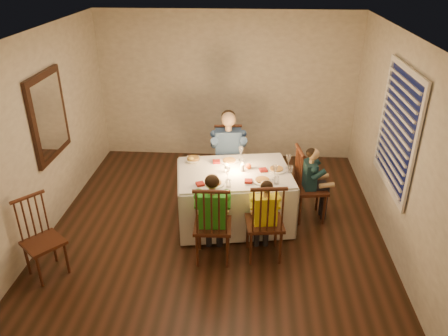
# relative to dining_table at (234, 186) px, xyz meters

# --- Properties ---
(ground) EXTENTS (5.00, 5.00, 0.00)m
(ground) POSITION_rel_dining_table_xyz_m (-0.24, -0.24, -0.57)
(ground) COLOR black
(ground) RESTS_ON ground
(wall_left) EXTENTS (0.02, 5.00, 2.60)m
(wall_left) POSITION_rel_dining_table_xyz_m (-2.49, -0.24, 0.73)
(wall_left) COLOR beige
(wall_left) RESTS_ON ground
(wall_right) EXTENTS (0.02, 5.00, 2.60)m
(wall_right) POSITION_rel_dining_table_xyz_m (2.01, -0.24, 0.73)
(wall_right) COLOR beige
(wall_right) RESTS_ON ground
(wall_back) EXTENTS (4.50, 0.02, 2.60)m
(wall_back) POSITION_rel_dining_table_xyz_m (-0.24, 2.26, 0.73)
(wall_back) COLOR beige
(wall_back) RESTS_ON ground
(ceiling) EXTENTS (5.00, 5.00, 0.00)m
(ceiling) POSITION_rel_dining_table_xyz_m (-0.24, -0.24, 2.03)
(ceiling) COLOR white
(ceiling) RESTS_ON wall_back
(dining_table) EXTENTS (1.69, 1.34, 0.77)m
(dining_table) POSITION_rel_dining_table_xyz_m (0.00, 0.00, 0.00)
(dining_table) COLOR silver
(dining_table) RESTS_ON ground
(chair_adult) EXTENTS (0.48, 0.47, 1.08)m
(chair_adult) POSITION_rel_dining_table_xyz_m (-0.13, 0.80, -0.57)
(chair_adult) COLOR #391B0F
(chair_adult) RESTS_ON ground
(chair_near_left) EXTENTS (0.46, 0.44, 1.08)m
(chair_near_left) POSITION_rel_dining_table_xyz_m (-0.22, -0.84, -0.57)
(chair_near_left) COLOR #391B0F
(chair_near_left) RESTS_ON ground
(chair_near_right) EXTENTS (0.50, 0.48, 1.08)m
(chair_near_right) POSITION_rel_dining_table_xyz_m (0.40, -0.74, -0.57)
(chair_near_right) COLOR #391B0F
(chair_near_right) RESTS_ON ground
(chair_end) EXTENTS (0.48, 0.50, 1.08)m
(chair_end) POSITION_rel_dining_table_xyz_m (1.06, 0.18, -0.57)
(chair_end) COLOR #391B0F
(chair_end) RESTS_ON ground
(chair_extra) EXTENTS (0.56, 0.57, 1.00)m
(chair_extra) POSITION_rel_dining_table_xyz_m (-2.14, -1.26, -0.57)
(chair_extra) COLOR #391B0F
(chair_extra) RESTS_ON ground
(adult) EXTENTS (0.56, 0.53, 1.36)m
(adult) POSITION_rel_dining_table_xyz_m (-0.13, 0.80, -0.57)
(adult) COLOR #32537E
(adult) RESTS_ON ground
(child_green) EXTENTS (0.43, 0.40, 1.18)m
(child_green) POSITION_rel_dining_table_xyz_m (-0.22, -0.84, -0.57)
(child_green) COLOR green
(child_green) RESTS_ON ground
(child_yellow) EXTENTS (0.40, 0.37, 1.08)m
(child_yellow) POSITION_rel_dining_table_xyz_m (0.40, -0.74, -0.57)
(child_yellow) COLOR yellow
(child_yellow) RESTS_ON ground
(child_teal) EXTENTS (0.38, 0.41, 1.09)m
(child_teal) POSITION_rel_dining_table_xyz_m (1.06, 0.18, -0.57)
(child_teal) COLOR #17343A
(child_teal) RESTS_ON ground
(setting_adult) EXTENTS (0.30, 0.30, 0.02)m
(setting_adult) POSITION_rel_dining_table_xyz_m (-0.08, 0.28, 0.24)
(setting_adult) COLOR white
(setting_adult) RESTS_ON dining_table
(setting_green) EXTENTS (0.30, 0.30, 0.02)m
(setting_green) POSITION_rel_dining_table_xyz_m (-0.24, -0.38, 0.24)
(setting_green) COLOR white
(setting_green) RESTS_ON dining_table
(setting_yellow) EXTENTS (0.30, 0.30, 0.02)m
(setting_yellow) POSITION_rel_dining_table_xyz_m (0.37, -0.26, 0.24)
(setting_yellow) COLOR white
(setting_yellow) RESTS_ON dining_table
(setting_teal) EXTENTS (0.30, 0.30, 0.02)m
(setting_teal) POSITION_rel_dining_table_xyz_m (0.56, 0.07, 0.24)
(setting_teal) COLOR white
(setting_teal) RESTS_ON dining_table
(candle_left) EXTENTS (0.06, 0.06, 0.10)m
(candle_left) POSITION_rel_dining_table_xyz_m (-0.10, -0.02, 0.28)
(candle_left) COLOR white
(candle_left) RESTS_ON dining_table
(candle_right) EXTENTS (0.06, 0.06, 0.10)m
(candle_right) POSITION_rel_dining_table_xyz_m (0.10, 0.02, 0.28)
(candle_right) COLOR white
(candle_right) RESTS_ON dining_table
(squash) EXTENTS (0.09, 0.09, 0.09)m
(squash) POSITION_rel_dining_table_xyz_m (-0.61, 0.22, 0.27)
(squash) COLOR yellow
(squash) RESTS_ON dining_table
(orange_fruit) EXTENTS (0.08, 0.08, 0.08)m
(orange_fruit) POSITION_rel_dining_table_xyz_m (0.19, 0.09, 0.27)
(orange_fruit) COLOR #FD5C15
(orange_fruit) RESTS_ON dining_table
(serving_bowl) EXTENTS (0.23, 0.23, 0.05)m
(serving_bowl) POSITION_rel_dining_table_xyz_m (-0.59, 0.26, 0.25)
(serving_bowl) COLOR white
(serving_bowl) RESTS_ON dining_table
(wall_mirror) EXTENTS (0.06, 0.95, 1.15)m
(wall_mirror) POSITION_rel_dining_table_xyz_m (-2.46, 0.06, 0.93)
(wall_mirror) COLOR black
(wall_mirror) RESTS_ON wall_left
(window_blinds) EXTENTS (0.07, 1.34, 1.54)m
(window_blinds) POSITION_rel_dining_table_xyz_m (1.97, -0.14, 0.93)
(window_blinds) COLOR #0D1336
(window_blinds) RESTS_ON wall_right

